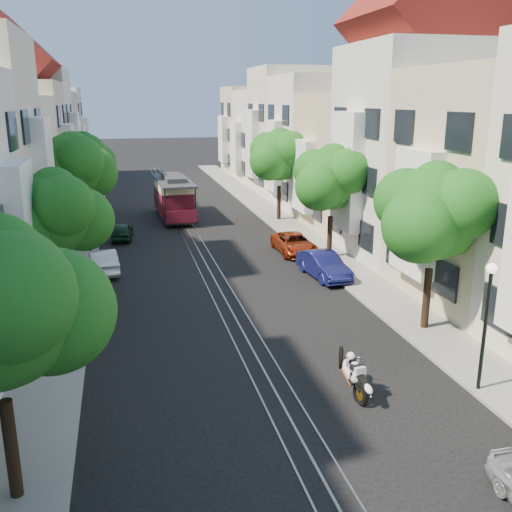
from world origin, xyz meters
TOP-DOWN VIEW (x-y plane):
  - ground at (0.00, 28.00)m, footprint 200.00×200.00m
  - sidewalk_east at (7.25, 28.00)m, footprint 2.50×80.00m
  - sidewalk_west at (-7.25, 28.00)m, footprint 2.50×80.00m
  - rail_left at (-0.55, 28.00)m, footprint 0.06×80.00m
  - rail_slot at (0.00, 28.00)m, footprint 0.06×80.00m
  - rail_right at (0.55, 28.00)m, footprint 0.06×80.00m
  - lane_line at (0.00, 28.00)m, footprint 0.08×80.00m
  - townhouses_east at (11.87, 27.91)m, footprint 7.75×72.00m
  - tree_e_b at (7.26, 8.98)m, footprint 4.93×4.08m
  - tree_e_c at (7.26, 19.98)m, footprint 4.84×3.99m
  - tree_e_d at (7.26, 30.98)m, footprint 5.01×4.16m
  - tree_w_b at (-7.14, 13.98)m, footprint 4.72×3.87m
  - tree_w_c at (-7.14, 24.98)m, footprint 5.13×4.28m
  - tree_w_d at (-7.14, 35.98)m, footprint 4.84×3.99m
  - lamp_east at (6.30, 4.00)m, footprint 0.32×0.32m
  - lamp_west at (-6.30, 22.00)m, footprint 0.32×0.32m
  - sportbike_rider at (2.27, 4.68)m, footprint 0.59×2.00m
  - cable_car at (-0.50, 33.67)m, footprint 2.78×8.03m
  - parked_car_e_mid at (5.60, 16.53)m, footprint 1.85×4.21m
  - parked_car_e_far at (5.53, 21.53)m, footprint 2.01×4.34m
  - parked_car_w_mid at (-5.60, 20.12)m, footprint 1.79×3.96m
  - parked_car_w_far at (-4.54, 27.47)m, footprint 1.59×3.36m

SIDE VIEW (x-z plane):
  - ground at x=0.00m, z-range 0.00..0.00m
  - lane_line at x=0.00m, z-range 0.00..0.01m
  - rail_left at x=-0.55m, z-range 0.00..0.02m
  - rail_slot at x=0.00m, z-range 0.00..0.02m
  - rail_right at x=0.55m, z-range 0.00..0.02m
  - sidewalk_east at x=7.25m, z-range 0.00..0.12m
  - sidewalk_west at x=-7.25m, z-range 0.00..0.12m
  - parked_car_w_far at x=-4.54m, z-range 0.00..1.11m
  - parked_car_e_far at x=5.53m, z-range 0.00..1.21m
  - parked_car_w_mid at x=-5.60m, z-range 0.00..1.26m
  - parked_car_e_mid at x=5.60m, z-range 0.00..1.35m
  - sportbike_rider at x=2.27m, z-range 0.09..1.53m
  - cable_car at x=-0.50m, z-range 0.28..3.33m
  - lamp_east at x=6.30m, z-range 0.77..4.93m
  - lamp_west at x=-6.30m, z-range 0.77..4.93m
  - tree_w_b at x=-7.14m, z-range 1.26..7.53m
  - tree_e_c at x=7.26m, z-range 1.34..7.86m
  - tree_w_d at x=-7.14m, z-range 1.34..7.86m
  - tree_e_b at x=7.26m, z-range 1.39..8.07m
  - tree_e_d at x=7.26m, z-range 1.44..8.29m
  - tree_w_c at x=-7.14m, z-range 1.52..8.62m
  - townhouses_east at x=11.87m, z-range -0.82..11.18m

